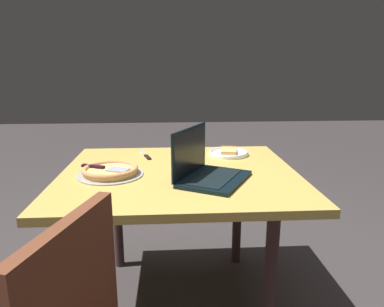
{
  "coord_description": "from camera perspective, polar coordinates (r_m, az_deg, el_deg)",
  "views": [
    {
      "loc": [
        0.04,
        1.67,
        1.25
      ],
      "look_at": [
        -0.06,
        0.04,
        0.83
      ],
      "focal_mm": 33.18,
      "sensor_mm": 36.0,
      "label": 1
    }
  ],
  "objects": [
    {
      "name": "ground_plane",
      "position": [
        2.09,
        -1.89,
        -22.5
      ],
      "size": [
        12.0,
        12.0,
        0.0
      ],
      "primitive_type": "plane",
      "color": "#363131"
    },
    {
      "name": "pizza_plate",
      "position": [
        2.07,
        5.91,
        0.15
      ],
      "size": [
        0.23,
        0.23,
        0.04
      ],
      "color": "white",
      "rests_on": "dining_table"
    },
    {
      "name": "dining_table",
      "position": [
        1.78,
        -2.07,
        -5.32
      ],
      "size": [
        1.15,
        1.02,
        0.73
      ],
      "color": "tan",
      "rests_on": "ground_plane"
    },
    {
      "name": "laptop",
      "position": [
        1.61,
        2.39,
        -2.66
      ],
      "size": [
        0.39,
        0.42,
        0.24
      ],
      "color": "black",
      "rests_on": "dining_table"
    },
    {
      "name": "table_knife",
      "position": [
        2.05,
        -7.43,
        -0.34
      ],
      "size": [
        0.08,
        0.22,
        0.01
      ],
      "color": "#B9B7C0",
      "rests_on": "dining_table"
    },
    {
      "name": "pizza_tray",
      "position": [
        1.73,
        -13.01,
        -2.76
      ],
      "size": [
        0.31,
        0.31,
        0.04
      ],
      "color": "#A1A0A2",
      "rests_on": "dining_table"
    }
  ]
}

